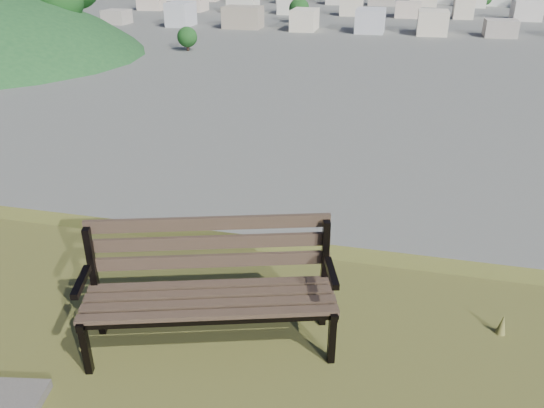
# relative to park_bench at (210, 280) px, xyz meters

# --- Properties ---
(park_bench) EXTENTS (1.96, 1.12, 0.98)m
(park_bench) POSITION_rel_park_bench_xyz_m (0.00, 0.00, 0.00)
(park_bench) COLOR #48342A
(park_bench) RESTS_ON hilltop_mesa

